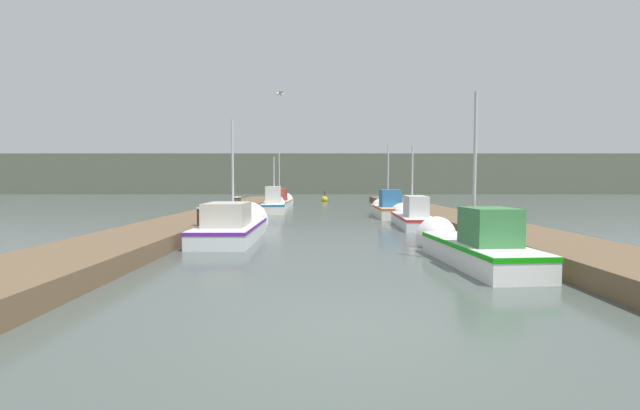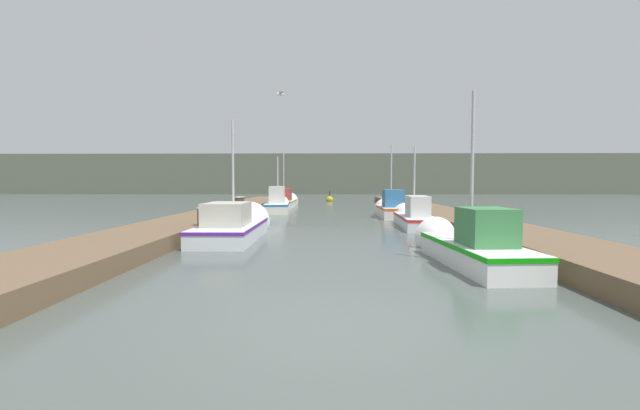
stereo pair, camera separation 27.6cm
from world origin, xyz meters
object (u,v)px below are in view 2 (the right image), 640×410
object	(u,v)px
fishing_boat_1	(236,225)
channel_buoy	(330,199)
fishing_boat_0	(468,245)
mooring_piling_0	(238,210)
seagull_lead	(280,94)
fishing_boat_4	(278,204)
fishing_boat_3	(390,208)
fishing_boat_5	(284,201)
mooring_piling_2	(202,223)
mooring_piling_1	(241,207)
fishing_boat_2	(413,217)

from	to	relation	value
fishing_boat_1	channel_buoy	world-z (taller)	fishing_boat_1
fishing_boat_0	mooring_piling_0	xyz separation A→B (m)	(-7.63, 9.66, 0.20)
seagull_lead	fishing_boat_4	bearing A→B (deg)	168.75
fishing_boat_3	channel_buoy	xyz separation A→B (m)	(-3.26, 17.67, -0.29)
mooring_piling_0	fishing_boat_5	bearing A→B (deg)	86.03
fishing_boat_1	fishing_boat_3	world-z (taller)	fishing_boat_1
fishing_boat_4	fishing_boat_3	bearing A→B (deg)	-35.02
fishing_boat_4	seagull_lead	world-z (taller)	seagull_lead
fishing_boat_4	mooring_piling_2	xyz separation A→B (m)	(-1.04, -13.12, 0.06)
fishing_boat_1	mooring_piling_1	distance (m)	7.35
fishing_boat_5	fishing_boat_2	bearing A→B (deg)	-61.51
fishing_boat_3	seagull_lead	bearing A→B (deg)	-122.26
fishing_boat_2	mooring_piling_0	bearing A→B (deg)	173.66
fishing_boat_2	fishing_boat_3	size ratio (longest dim) A/B	1.20
fishing_boat_3	mooring_piling_2	world-z (taller)	fishing_boat_3
fishing_boat_0	fishing_boat_5	bearing A→B (deg)	102.06
mooring_piling_1	seagull_lead	bearing A→B (deg)	-67.96
fishing_boat_5	mooring_piling_2	bearing A→B (deg)	-91.25
fishing_boat_4	mooring_piling_1	size ratio (longest dim) A/B	5.22
fishing_boat_2	seagull_lead	xyz separation A→B (m)	(-5.44, -3.62, 4.61)
fishing_boat_4	fishing_boat_5	size ratio (longest dim) A/B	0.93
mooring_piling_1	fishing_boat_5	bearing A→B (deg)	83.60
fishing_boat_0	mooring_piling_1	distance (m)	14.30
mooring_piling_0	fishing_boat_0	bearing A→B (deg)	-51.71
mooring_piling_2	fishing_boat_4	bearing A→B (deg)	85.45
channel_buoy	seagull_lead	distance (m)	26.44
fishing_boat_3	channel_buoy	world-z (taller)	fishing_boat_3
mooring_piling_0	channel_buoy	xyz separation A→B (m)	(4.41, 21.12, -0.44)
fishing_boat_0	fishing_boat_4	xyz separation A→B (m)	(-6.61, 17.18, 0.06)
mooring_piling_0	fishing_boat_1	bearing A→B (deg)	-78.66
mooring_piling_0	channel_buoy	bearing A→B (deg)	78.21
fishing_boat_0	fishing_boat_4	bearing A→B (deg)	106.43
channel_buoy	fishing_boat_1	bearing A→B (deg)	-97.44
fishing_boat_5	mooring_piling_1	bearing A→B (deg)	-94.81
fishing_boat_3	fishing_boat_4	size ratio (longest dim) A/B	0.74
fishing_boat_2	channel_buoy	bearing A→B (deg)	101.26
fishing_boat_4	seagull_lead	distance (m)	13.23
fishing_boat_3	channel_buoy	distance (m)	17.97
channel_buoy	fishing_boat_2	bearing A→B (deg)	-80.86
fishing_boat_4	mooring_piling_1	bearing A→B (deg)	-107.57
fishing_boat_3	mooring_piling_2	size ratio (longest dim) A/B	4.19
mooring_piling_2	fishing_boat_3	bearing A→B (deg)	49.63
fishing_boat_5	fishing_boat_4	bearing A→B (deg)	-87.04
fishing_boat_2	mooring_piling_1	distance (m)	8.98
fishing_boat_3	channel_buoy	size ratio (longest dim) A/B	3.93
seagull_lead	mooring_piling_2	bearing A→B (deg)	-91.37
fishing_boat_0	seagull_lead	xyz separation A→B (m)	(-5.07, 4.85, 4.59)
mooring_piling_0	mooring_piling_2	distance (m)	5.60
fishing_boat_3	seagull_lead	world-z (taller)	seagull_lead
fishing_boat_0	fishing_boat_5	xyz separation A→B (m)	(-6.74, 22.49, 0.01)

